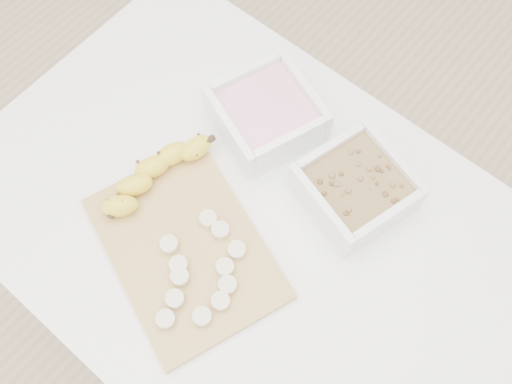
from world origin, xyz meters
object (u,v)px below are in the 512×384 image
Objects in this scene: table at (246,236)px; bowl_granola at (356,188)px; bowl_yogurt at (267,114)px; cutting_board at (186,248)px; banana at (154,175)px.

table is 4.84× the size of bowl_granola.
bowl_granola is (0.21, -0.02, -0.00)m from bowl_yogurt.
banana is at bearing 155.38° from cutting_board.
table is 0.24m from bowl_yogurt.
bowl_yogurt is at bearing 118.39° from table.
cutting_board is 1.52× the size of banana.
banana reaches higher than cutting_board.
table is at bearing 69.86° from cutting_board.
banana reaches higher than table.
bowl_yogurt reaches higher than banana.
bowl_yogurt is 1.07× the size of bowl_granola.
bowl_granola is 0.31m from cutting_board.
bowl_yogurt reaches higher than cutting_board.
bowl_yogurt is at bearing 91.11° from banana.
bowl_yogurt is 0.23m from banana.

